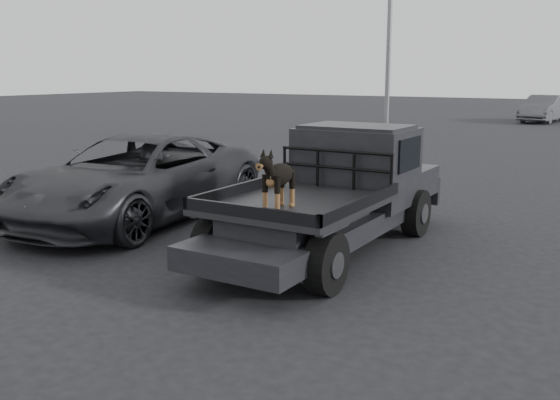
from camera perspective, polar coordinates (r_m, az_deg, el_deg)
The scene contains 7 objects.
ground at distance 8.12m, azimuth 1.47°, elevation -7.16°, with size 120.00×120.00×0.00m, color black.
flatbed_ute at distance 9.27m, azimuth 4.46°, elevation -1.85°, with size 2.00×5.40×0.92m, color black, non-canonical shape.
ute_cab at distance 9.96m, azimuth 7.01°, elevation 4.30°, with size 1.72×1.30×0.88m, color black, non-canonical shape.
headache_rack at distance 9.30m, azimuth 5.09°, elevation 2.80°, with size 1.80×0.08×0.55m, color black, non-canonical shape.
dog at distance 7.84m, azimuth -0.12°, elevation 1.90°, with size 0.32×0.60×0.74m, color black, non-canonical shape.
parked_suv at distance 11.46m, azimuth -13.03°, elevation 1.97°, with size 2.50×5.41×1.50m, color #2B2B2F.
distant_car_a at distance 36.39m, azimuth 22.95°, elevation 7.70°, with size 1.51×4.32×1.42m, color #4D4E52.
Camera 1 is at (3.79, -6.69, 2.61)m, focal length 40.00 mm.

